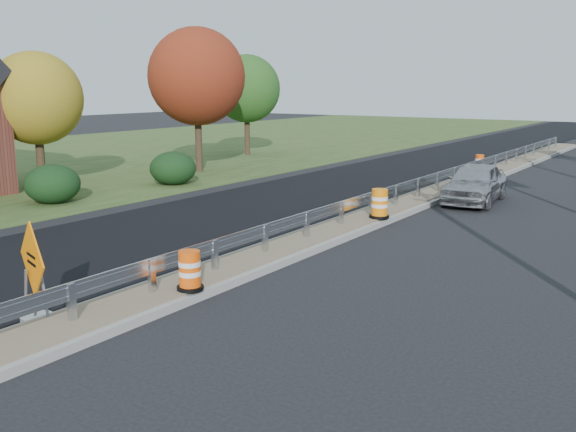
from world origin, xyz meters
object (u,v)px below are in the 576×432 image
Objects in this scene: barrel_median_near at (190,271)px; car_silver at (475,183)px; barrel_median_mid at (380,204)px; caution_sign at (36,299)px; barrel_median_far at (479,163)px.

barrel_median_near is 0.19× the size of car_silver.
car_silver is at bearing 77.67° from barrel_median_mid.
car_silver is (1.25, 5.72, 0.08)m from barrel_median_mid.
caution_sign is 11.74m from barrel_median_mid.
barrel_median_mid is 1.21× the size of barrel_median_far.
barrel_median_near reaches higher than barrel_median_far.
barrel_median_near is at bearing -87.21° from barrel_median_far.
caution_sign is at bearing -97.10° from barrel_median_mid.
barrel_median_mid is (0.00, 8.97, 0.05)m from barrel_median_near.
barrel_median_mid is at bearing 101.93° from caution_sign.
barrel_median_mid reaches higher than barrel_median_far.
caution_sign reaches higher than barrel_median_far.
barrel_median_near is 22.62m from barrel_median_far.
barrel_median_mid is at bearing 90.00° from barrel_median_near.
barrel_median_near is 14.74m from car_silver.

